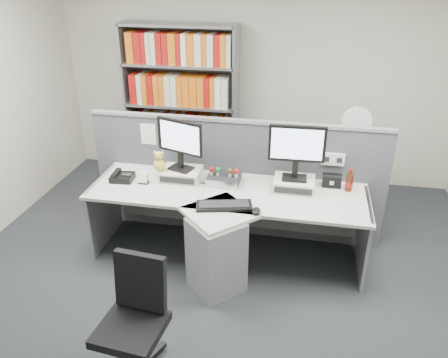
% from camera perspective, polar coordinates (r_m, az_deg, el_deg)
% --- Properties ---
extents(ground, '(5.50, 5.50, 0.00)m').
position_cam_1_polar(ground, '(3.95, -1.92, -16.28)').
color(ground, '#2B2F33').
rests_on(ground, ground).
extents(room_shell, '(5.04, 5.54, 2.72)m').
position_cam_1_polar(room_shell, '(3.04, -2.42, 9.45)').
color(room_shell, '#B9B8A5').
rests_on(room_shell, ground).
extents(partition, '(3.00, 0.08, 1.27)m').
position_cam_1_polar(partition, '(4.60, 1.51, 0.20)').
color(partition, '#4B4E55').
rests_on(partition, ground).
extents(desk, '(2.60, 1.20, 0.72)m').
position_cam_1_polar(desk, '(4.13, -0.15, -6.11)').
color(desk, '#B9B9B2').
rests_on(desk, ground).
extents(monitor_riser_left, '(0.38, 0.31, 0.10)m').
position_cam_1_polar(monitor_riser_left, '(4.41, -5.47, 0.65)').
color(monitor_riser_left, beige).
rests_on(monitor_riser_left, desk).
extents(monitor_riser_right, '(0.38, 0.31, 0.10)m').
position_cam_1_polar(monitor_riser_right, '(4.25, 8.90, -0.61)').
color(monitor_riser_right, beige).
rests_on(monitor_riser_right, desk).
extents(monitor_left, '(0.47, 0.22, 0.50)m').
position_cam_1_polar(monitor_left, '(4.28, -5.66, 4.87)').
color(monitor_left, black).
rests_on(monitor_left, monitor_riser_left).
extents(monitor_right, '(0.51, 0.17, 0.52)m').
position_cam_1_polar(monitor_right, '(4.11, 9.25, 3.91)').
color(monitor_right, black).
rests_on(monitor_right, monitor_riser_right).
extents(desktop_pc, '(0.30, 0.27, 0.08)m').
position_cam_1_polar(desktop_pc, '(4.32, 0.01, 0.02)').
color(desktop_pc, black).
rests_on(desktop_pc, desk).
extents(figurines, '(0.29, 0.05, 0.09)m').
position_cam_1_polar(figurines, '(4.26, -0.03, 1.03)').
color(figurines, beige).
rests_on(figurines, desktop_pc).
extents(keyboard, '(0.52, 0.29, 0.03)m').
position_cam_1_polar(keyboard, '(3.91, 0.00, -3.39)').
color(keyboard, black).
rests_on(keyboard, desk).
extents(mouse, '(0.07, 0.12, 0.04)m').
position_cam_1_polar(mouse, '(3.82, 4.12, -4.07)').
color(mouse, black).
rests_on(mouse, desk).
extents(desk_phone, '(0.22, 0.21, 0.09)m').
position_cam_1_polar(desk_phone, '(4.48, -12.89, 0.26)').
color(desk_phone, black).
rests_on(desk_phone, desk).
extents(desk_calendar, '(0.09, 0.07, 0.11)m').
position_cam_1_polar(desk_calendar, '(4.37, -10.21, 0.05)').
color(desk_calendar, black).
rests_on(desk_calendar, desk).
extents(plush_toy, '(0.12, 0.12, 0.20)m').
position_cam_1_polar(plush_toy, '(4.35, -8.24, 2.09)').
color(plush_toy, gold).
rests_on(plush_toy, monitor_riser_left).
extents(speaker, '(0.18, 0.10, 0.12)m').
position_cam_1_polar(speaker, '(4.36, 13.55, -0.22)').
color(speaker, black).
rests_on(speaker, desk).
extents(cola_bottle, '(0.07, 0.07, 0.23)m').
position_cam_1_polar(cola_bottle, '(4.31, 15.66, -0.41)').
color(cola_bottle, '#3F190A').
rests_on(cola_bottle, desk).
extents(shelving_unit, '(1.41, 0.40, 2.00)m').
position_cam_1_polar(shelving_unit, '(5.76, -5.37, 9.04)').
color(shelving_unit, gray).
rests_on(shelving_unit, ground).
extents(filing_cabinet, '(0.45, 0.61, 0.70)m').
position_cam_1_polar(filing_cabinet, '(5.38, 15.53, -0.34)').
color(filing_cabinet, gray).
rests_on(filing_cabinet, ground).
extents(desk_fan, '(0.33, 0.19, 0.55)m').
position_cam_1_polar(desk_fan, '(5.11, 16.46, 6.64)').
color(desk_fan, white).
rests_on(desk_fan, filing_cabinet).
extents(office_chair, '(0.58, 0.59, 0.89)m').
position_cam_1_polar(office_chair, '(3.25, -11.26, -16.88)').
color(office_chair, silver).
rests_on(office_chair, ground).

